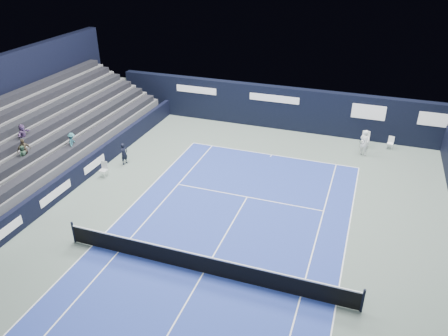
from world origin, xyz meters
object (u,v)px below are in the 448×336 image
Objects in this scene: folding_chair_back_b at (391,142)px; tennis_player at (365,143)px; folding_chair_back_a at (366,136)px; line_judge_chair at (104,168)px; tennis_net at (203,264)px.

tennis_player reaches higher than folding_chair_back_b.
folding_chair_back_a is 17.02m from line_judge_chair.
tennis_net is at bearing -34.07° from line_judge_chair.
folding_chair_back_b is 0.07× the size of tennis_net.
tennis_player reaches higher than tennis_net.
folding_chair_back_a is 1.16× the size of line_judge_chair.
tennis_player is (14.17, 7.99, 0.33)m from line_judge_chair.
folding_chair_back_a reaches higher than folding_chair_back_b.
folding_chair_back_a is 1.41m from tennis_player.
line_judge_chair is at bearing 145.76° from tennis_net.
folding_chair_back_b is (1.60, 0.20, -0.24)m from folding_chair_back_a.
tennis_net is at bearing -105.09° from folding_chair_back_b.
line_judge_chair is (-14.19, -9.39, -0.19)m from folding_chair_back_a.
tennis_player is (-0.03, -1.40, 0.15)m from folding_chair_back_a.
tennis_player is at bearing 68.11° from tennis_net.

